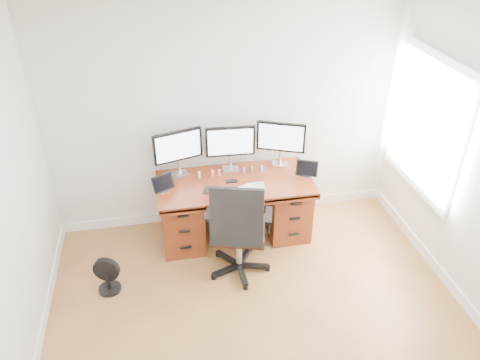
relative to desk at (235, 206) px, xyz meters
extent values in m
cube|color=silver|center=(0.00, 0.42, 0.95)|extent=(4.00, 0.10, 2.70)
cube|color=white|center=(1.97, -0.33, 1.00)|extent=(0.04, 1.30, 1.50)
cube|color=white|center=(1.95, -0.33, 1.00)|extent=(0.01, 1.15, 1.35)
cube|color=#602713|center=(0.00, -0.03, 0.32)|extent=(1.70, 0.80, 0.05)
cube|color=#602713|center=(-0.60, 0.00, -0.05)|extent=(0.45, 0.70, 0.70)
cube|color=#602713|center=(0.60, 0.00, -0.05)|extent=(0.45, 0.70, 0.70)
cube|color=#4C1E0D|center=(0.00, 0.27, 0.10)|extent=(0.74, 0.03, 0.40)
cylinder|color=black|center=(-0.06, -0.60, -0.36)|extent=(0.76, 0.76, 0.09)
cylinder|color=silver|center=(-0.06, -0.60, -0.09)|extent=(0.07, 0.07, 0.44)
cube|color=black|center=(-0.06, -0.60, 0.13)|extent=(0.65, 0.63, 0.08)
cube|color=black|center=(-0.13, -0.84, 0.46)|extent=(0.50, 0.19, 0.60)
cube|color=black|center=(-0.35, -0.52, 0.32)|extent=(0.14, 0.27, 0.03)
cube|color=black|center=(0.22, -0.68, 0.32)|extent=(0.14, 0.27, 0.03)
cylinder|color=black|center=(-1.41, -0.66, -0.39)|extent=(0.23, 0.23, 0.03)
cylinder|color=black|center=(-1.41, -0.66, -0.28)|extent=(0.04, 0.04, 0.19)
cylinder|color=black|center=(-1.41, -0.66, -0.14)|extent=(0.27, 0.13, 0.27)
cube|color=silver|center=(-0.58, 0.24, 0.35)|extent=(0.21, 0.18, 0.01)
cylinder|color=silver|center=(-0.58, 0.24, 0.44)|extent=(0.04, 0.04, 0.18)
cube|color=black|center=(-0.58, 0.24, 0.70)|extent=(0.54, 0.19, 0.35)
cube|color=white|center=(-0.57, 0.22, 0.70)|extent=(0.48, 0.14, 0.30)
cube|color=silver|center=(0.00, 0.24, 0.35)|extent=(0.19, 0.15, 0.01)
cylinder|color=silver|center=(0.00, 0.24, 0.44)|extent=(0.04, 0.04, 0.18)
cube|color=black|center=(0.00, 0.24, 0.70)|extent=(0.55, 0.06, 0.35)
cube|color=white|center=(0.00, 0.22, 0.70)|extent=(0.50, 0.03, 0.30)
cube|color=silver|center=(0.58, 0.24, 0.35)|extent=(0.22, 0.20, 0.01)
cylinder|color=silver|center=(0.58, 0.24, 0.44)|extent=(0.04, 0.04, 0.18)
cube|color=black|center=(0.58, 0.24, 0.70)|extent=(0.52, 0.25, 0.35)
cube|color=white|center=(0.57, 0.22, 0.70)|extent=(0.46, 0.20, 0.30)
cube|color=silver|center=(-0.77, -0.08, 0.35)|extent=(0.13, 0.12, 0.01)
cube|color=black|center=(-0.77, -0.08, 0.45)|extent=(0.24, 0.17, 0.17)
cube|color=silver|center=(0.80, -0.08, 0.35)|extent=(0.12, 0.11, 0.01)
cube|color=black|center=(0.80, -0.08, 0.45)|extent=(0.25, 0.16, 0.17)
cube|color=white|center=(0.04, -0.22, 0.36)|extent=(0.31, 0.23, 0.01)
cube|color=#B8BBC0|center=(0.23, -0.17, 0.35)|extent=(0.14, 0.14, 0.01)
cube|color=black|center=(-0.24, -0.18, 0.35)|extent=(0.26, 0.21, 0.01)
cube|color=black|center=(-0.04, -0.03, 0.35)|extent=(0.13, 0.07, 0.01)
cylinder|color=tan|center=(-0.38, 0.12, 0.38)|extent=(0.03, 0.03, 0.05)
sphere|color=tan|center=(-0.38, 0.12, 0.41)|extent=(0.03, 0.03, 0.03)
cylinder|color=#E97B49|center=(-0.22, 0.12, 0.38)|extent=(0.03, 0.03, 0.05)
sphere|color=#E97B49|center=(-0.22, 0.12, 0.41)|extent=(0.03, 0.03, 0.03)
cylinder|color=pink|center=(-0.15, 0.12, 0.38)|extent=(0.03, 0.03, 0.05)
sphere|color=pink|center=(-0.15, 0.12, 0.41)|extent=(0.03, 0.03, 0.03)
cylinder|color=#AA5DD5|center=(0.13, 0.12, 0.38)|extent=(0.03, 0.03, 0.05)
sphere|color=#AA5DD5|center=(0.13, 0.12, 0.41)|extent=(0.03, 0.03, 0.03)
cylinder|color=olive|center=(0.22, 0.12, 0.38)|extent=(0.03, 0.03, 0.05)
sphere|color=olive|center=(0.22, 0.12, 0.41)|extent=(0.03, 0.03, 0.03)
cylinder|color=#6B99E7|center=(0.34, 0.12, 0.38)|extent=(0.03, 0.03, 0.05)
sphere|color=#6B99E7|center=(0.34, 0.12, 0.41)|extent=(0.03, 0.03, 0.03)
camera|label=1|loc=(-0.76, -4.31, 3.07)|focal=35.00mm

